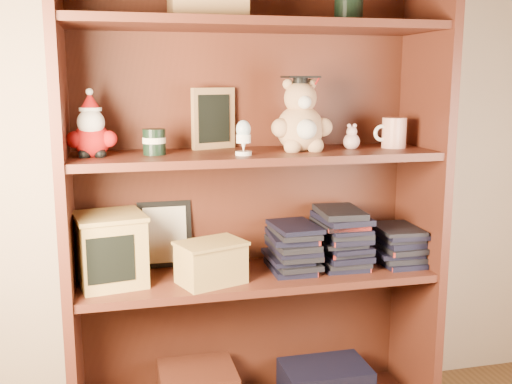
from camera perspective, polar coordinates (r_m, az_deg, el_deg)
The scene contains 16 objects.
bookcase at distance 1.97m, azimuth -0.42°, elevation -0.91°, with size 1.20×0.35×1.60m.
shelf_lower at distance 1.99m, azimuth -0.00°, elevation -8.02°, with size 1.14×0.33×0.02m.
shelf_upper at distance 1.90m, azimuth -0.00°, elevation 3.48°, with size 1.14×0.33×0.02m.
santa_plush at distance 1.83m, azimuth -15.40°, elevation 5.59°, with size 0.15×0.11×0.21m.
teachers_tin at distance 1.85m, azimuth -9.67°, elevation 4.76°, with size 0.07×0.07×0.08m.
chalkboard_plaque at distance 1.98m, azimuth -4.08°, elevation 6.91°, with size 0.15×0.11×0.20m.
egg_cup at distance 1.81m, azimuth -1.20°, elevation 5.32°, with size 0.05×0.05×0.11m.
grad_teddy_bear at distance 1.92m, azimuth 4.28°, elevation 6.68°, with size 0.20×0.17×0.24m.
pink_figurine at distance 1.99m, azimuth 9.09°, elevation 4.99°, with size 0.05×0.05×0.09m.
teacher_mug at distance 2.05m, azimuth 12.95°, elevation 5.52°, with size 0.11×0.08×0.10m.
certificate_frame at distance 2.04m, azimuth -8.67°, elevation -4.00°, with size 0.18×0.05×0.22m.
treats_box at distance 1.90m, azimuth -13.67°, elevation -5.29°, with size 0.24×0.24×0.22m.
pencils_box at distance 1.87m, azimuth -4.30°, elevation -6.68°, with size 0.24×0.20×0.13m.
book_stack_left at distance 2.00m, azimuth 3.41°, elevation -5.44°, with size 0.14×0.20×0.14m.
book_stack_mid at distance 2.05m, azimuth 8.17°, elevation -4.42°, with size 0.14×0.20×0.19m.
book_stack_right at distance 2.14m, azimuth 13.20°, elevation -4.85°, with size 0.14×0.20×0.13m.
Camera 1 is at (-0.35, -0.53, 1.18)m, focal length 42.00 mm.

